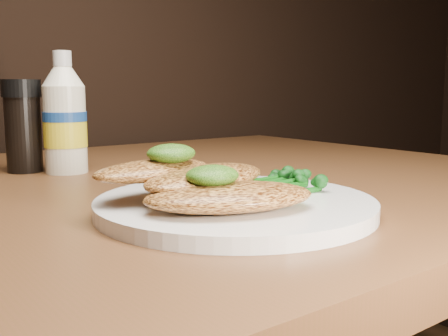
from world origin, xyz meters
TOP-DOWN VIEW (x-y plane):
  - plate at (0.05, 0.85)m, footprint 0.26×0.26m
  - chicken_front at (0.01, 0.81)m, footprint 0.16×0.12m
  - chicken_mid at (0.02, 0.86)m, footprint 0.16×0.11m
  - chicken_back at (-0.01, 0.89)m, footprint 0.13×0.08m
  - pesto_front at (0.00, 0.82)m, footprint 0.05×0.05m
  - pesto_back at (0.00, 0.89)m, footprint 0.06×0.06m
  - broccolini_bundle at (0.09, 0.85)m, footprint 0.14×0.12m
  - mayo_bottle at (0.01, 1.17)m, footprint 0.08×0.08m
  - pepper_grinder at (-0.03, 1.21)m, footprint 0.06×0.06m

SIDE VIEW (x-z plane):
  - plate at x=0.05m, z-range 0.75..0.76m
  - broccolini_bundle at x=0.09m, z-range 0.76..0.78m
  - chicken_front at x=0.01m, z-range 0.76..0.79m
  - chicken_mid at x=0.02m, z-range 0.77..0.79m
  - chicken_back at x=-0.01m, z-range 0.78..0.80m
  - pesto_front at x=0.00m, z-range 0.78..0.80m
  - pesto_back at x=0.00m, z-range 0.80..0.81m
  - pepper_grinder at x=-0.03m, z-range 0.75..0.88m
  - mayo_bottle at x=0.01m, z-range 0.75..0.91m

